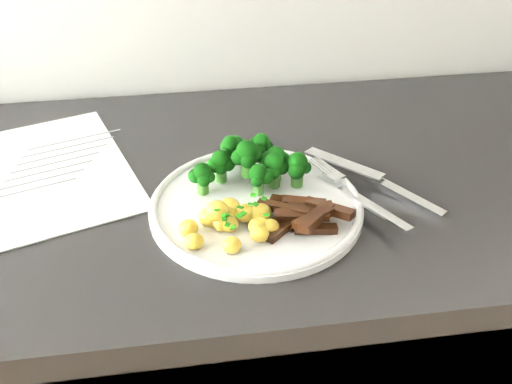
{
  "coord_description": "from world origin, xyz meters",
  "views": [
    {
      "loc": [
        0.08,
        0.94,
        1.38
      ],
      "look_at": [
        0.18,
        1.6,
        0.92
      ],
      "focal_mm": 43.22,
      "sensor_mm": 36.0,
      "label": 1
    }
  ],
  "objects": [
    {
      "name": "knife",
      "position": [
        0.37,
        1.61,
        0.9
      ],
      "size": [
        0.16,
        0.19,
        0.02
      ],
      "color": "silver",
      "rests_on": "plate"
    },
    {
      "name": "beef_strips",
      "position": [
        0.23,
        1.56,
        0.91
      ],
      "size": [
        0.12,
        0.1,
        0.03
      ],
      "color": "black",
      "rests_on": "plate"
    },
    {
      "name": "counter",
      "position": [
        0.11,
        1.67,
        0.44
      ],
      "size": [
        2.38,
        0.59,
        0.89
      ],
      "color": "black",
      "rests_on": "ground"
    },
    {
      "name": "plate",
      "position": [
        0.18,
        1.6,
        0.9
      ],
      "size": [
        0.29,
        0.29,
        0.02
      ],
      "color": "white",
      "rests_on": "counter"
    },
    {
      "name": "broccoli",
      "position": [
        0.18,
        1.66,
        0.93
      ],
      "size": [
        0.17,
        0.12,
        0.07
      ],
      "color": "#356D23",
      "rests_on": "plate"
    },
    {
      "name": "potatoes",
      "position": [
        0.14,
        1.56,
        0.91
      ],
      "size": [
        0.13,
        0.1,
        0.04
      ],
      "color": "gold",
      "rests_on": "plate"
    },
    {
      "name": "fork",
      "position": [
        0.32,
        1.59,
        0.91
      ],
      "size": [
        0.1,
        0.19,
        0.02
      ],
      "color": "silver",
      "rests_on": "plate"
    },
    {
      "name": "recipe_paper",
      "position": [
        -0.11,
        1.74,
        0.89
      ],
      "size": [
        0.31,
        0.37,
        0.0
      ],
      "color": "silver",
      "rests_on": "counter"
    }
  ]
}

